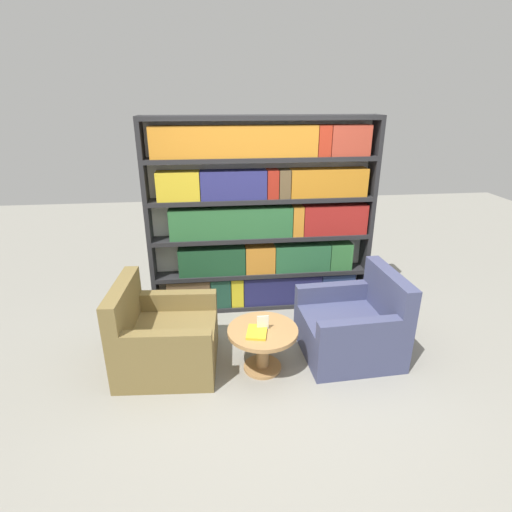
# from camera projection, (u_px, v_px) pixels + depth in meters

# --- Properties ---
(ground_plane) EXTENTS (14.00, 14.00, 0.00)m
(ground_plane) POSITION_uv_depth(u_px,v_px,m) (280.00, 375.00, 3.79)
(ground_plane) COLOR gray
(bookshelf) EXTENTS (2.62, 0.30, 2.28)m
(bookshelf) POSITION_uv_depth(u_px,v_px,m) (263.00, 220.00, 4.66)
(bookshelf) COLOR silver
(bookshelf) RESTS_ON ground_plane
(armchair_left) EXTENTS (0.97, 0.94, 0.87)m
(armchair_left) POSITION_uv_depth(u_px,v_px,m) (163.00, 339.00, 3.84)
(armchair_left) COLOR olive
(armchair_left) RESTS_ON ground_plane
(armchair_right) EXTENTS (0.95, 0.92, 0.87)m
(armchair_right) POSITION_uv_depth(u_px,v_px,m) (353.00, 327.00, 4.04)
(armchair_right) COLOR #42476B
(armchair_right) RESTS_ON ground_plane
(coffee_table) EXTENTS (0.67, 0.67, 0.44)m
(coffee_table) POSITION_uv_depth(u_px,v_px,m) (263.00, 341.00, 3.77)
(coffee_table) COLOR #AD7F4C
(coffee_table) RESTS_ON ground_plane
(table_sign) EXTENTS (0.11, 0.06, 0.14)m
(table_sign) POSITION_uv_depth(u_px,v_px,m) (263.00, 324.00, 3.70)
(table_sign) COLOR black
(table_sign) RESTS_ON coffee_table
(stray_book) EXTENTS (0.23, 0.27, 0.02)m
(stray_book) POSITION_uv_depth(u_px,v_px,m) (257.00, 332.00, 3.66)
(stray_book) COLOR gold
(stray_book) RESTS_ON coffee_table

